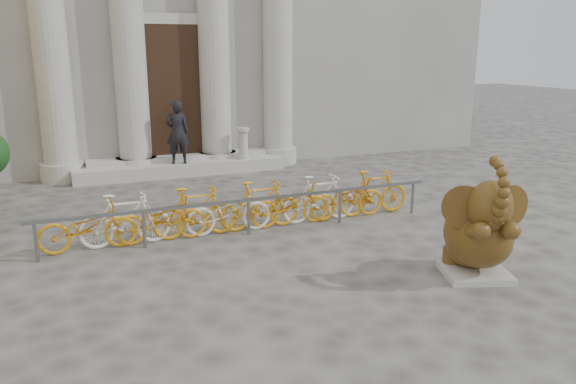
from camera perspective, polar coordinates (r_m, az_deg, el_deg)
name	(u,v)px	position (r m, az deg, el deg)	size (l,w,h in m)	color
ground	(324,306)	(8.12, 3.66, -11.44)	(80.00, 80.00, 0.00)	#474442
entrance_steps	(181,167)	(16.61, -10.80, 2.47)	(6.00, 1.20, 0.36)	#A8A59E
elephant_statue	(479,233)	(9.30, 18.87, -3.95)	(1.35, 1.60, 2.01)	#A8A59E
bike_rack	(244,207)	(11.13, -4.50, -1.49)	(8.00, 0.53, 1.00)	slate
pedestrian	(177,132)	(16.15, -11.17, 5.96)	(0.65, 0.42, 1.78)	black
balustrade_post	(243,144)	(16.67, -4.57, 4.83)	(0.38, 0.38, 0.92)	#A8A59E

